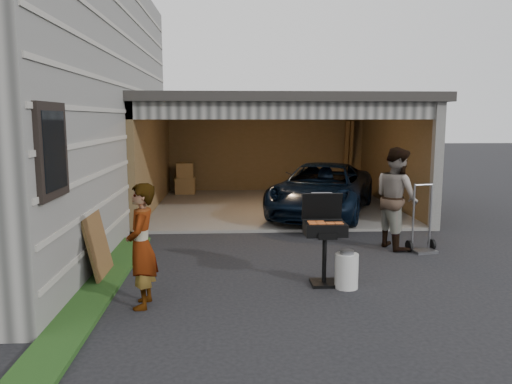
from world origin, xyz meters
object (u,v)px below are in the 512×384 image
plywood_panel (98,246)px  man (396,198)px  hand_truck (423,239)px  propane_tank (346,271)px  minivan (322,191)px  bbq_grill (324,232)px  woman (141,246)px

plywood_panel → man: bearing=17.0°
man → hand_truck: man is taller
propane_tank → hand_truck: bearing=45.4°
minivan → hand_truck: bearing=-48.8°
bbq_grill → plywood_panel: size_ratio=1.30×
bbq_grill → propane_tank: size_ratio=2.64×
bbq_grill → hand_truck: size_ratio=1.05×
plywood_panel → hand_truck: hand_truck is taller
man → plywood_panel: man is taller
plywood_panel → woman: bearing=-54.2°
woman → bbq_grill: bearing=105.9°
minivan → woman: size_ratio=2.78×
man → bbq_grill: size_ratio=1.43×
plywood_panel → bbq_grill: bearing=-7.7°
minivan → propane_tank: minivan is taller
man → hand_truck: 0.86m
propane_tank → plywood_panel: plywood_panel is taller
minivan → hand_truck: 3.55m
minivan → bbq_grill: bbq_grill is taller
minivan → propane_tank: bearing=-75.3°
plywood_panel → hand_truck: bearing=12.5°
woman → man: (4.15, 2.71, 0.14)m
man → bbq_grill: bearing=123.9°
minivan → propane_tank: size_ratio=8.92×
propane_tank → hand_truck: hand_truck is taller
man → propane_tank: size_ratio=3.77×
woman → bbq_grill: (2.45, 0.73, -0.02)m
woman → man: bearing=122.4°
minivan → woman: 6.61m
plywood_panel → hand_truck: size_ratio=0.81×
man → hand_truck: bearing=-144.6°
propane_tank → bbq_grill: bearing=147.3°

